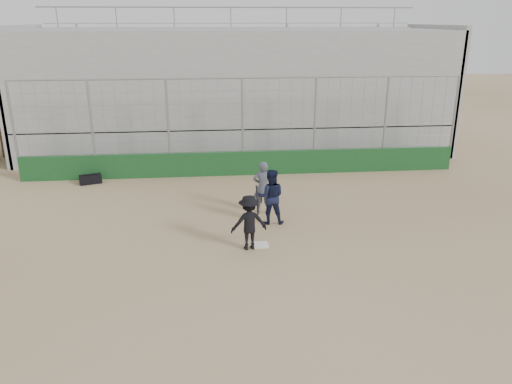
{
  "coord_description": "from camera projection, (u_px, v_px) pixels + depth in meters",
  "views": [
    {
      "loc": [
        -1.42,
        -13.08,
        6.2
      ],
      "look_at": [
        0.0,
        1.4,
        1.15
      ],
      "focal_mm": 35.0,
      "sensor_mm": 36.0,
      "label": 1
    }
  ],
  "objects": [
    {
      "name": "backstop",
      "position": [
        243.0,
        152.0,
        20.73
      ],
      "size": [
        18.1,
        0.25,
        4.04
      ],
      "color": "#133D19",
      "rests_on": "ground"
    },
    {
      "name": "batter_at_plate",
      "position": [
        249.0,
        222.0,
        14.0
      ],
      "size": [
        1.11,
        0.8,
        1.77
      ],
      "color": "black",
      "rests_on": "ground"
    },
    {
      "name": "home_plate",
      "position": [
        261.0,
        245.0,
        14.45
      ],
      "size": [
        0.44,
        0.44,
        0.02
      ],
      "primitive_type": "cube",
      "color": "white",
      "rests_on": "ground"
    },
    {
      "name": "bleachers",
      "position": [
        235.0,
        89.0,
        24.74
      ],
      "size": [
        20.25,
        6.7,
        6.98
      ],
      "color": "gray",
      "rests_on": "ground"
    },
    {
      "name": "catcher_crouched",
      "position": [
        271.0,
        206.0,
        15.81
      ],
      "size": [
        0.95,
        0.78,
        1.21
      ],
      "color": "black",
      "rests_on": "ground"
    },
    {
      "name": "umpire",
      "position": [
        263.0,
        190.0,
        16.65
      ],
      "size": [
        0.72,
        0.53,
        1.62
      ],
      "primitive_type": "imported",
      "rotation": [
        0.0,
        0.0,
        2.98
      ],
      "color": "#444957",
      "rests_on": "ground"
    },
    {
      "name": "ground",
      "position": [
        261.0,
        245.0,
        14.46
      ],
      "size": [
        90.0,
        90.0,
        0.0
      ],
      "primitive_type": "plane",
      "color": "olive",
      "rests_on": "ground"
    },
    {
      "name": "equipment_bag",
      "position": [
        90.0,
        179.0,
        19.82
      ],
      "size": [
        0.91,
        0.61,
        0.4
      ],
      "color": "black",
      "rests_on": "ground"
    }
  ]
}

